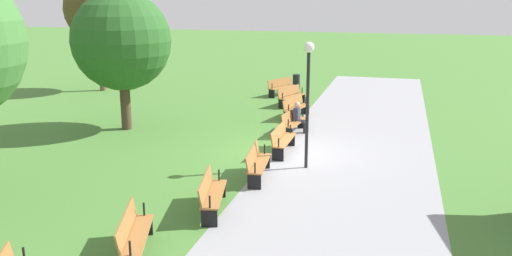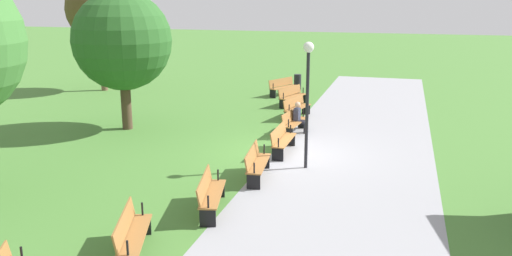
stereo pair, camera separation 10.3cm
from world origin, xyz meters
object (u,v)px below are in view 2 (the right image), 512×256
(bench_5, at_px, (256,162))
(bench_7, at_px, (131,233))
(tree_0, at_px, (99,10))
(tree_3, at_px, (122,41))
(bench_2, at_px, (296,107))
(lamp_post, at_px, (308,81))
(bench_0, at_px, (283,86))
(trash_bin, at_px, (298,83))
(bench_3, at_px, (294,121))
(bench_6, at_px, (210,193))
(bench_1, at_px, (292,96))
(person_seated, at_px, (299,116))
(bench_4, at_px, (282,139))

(bench_5, height_order, bench_7, same)
(tree_0, bearing_deg, tree_3, 37.43)
(bench_2, relative_size, lamp_post, 0.51)
(bench_0, relative_size, trash_bin, 2.13)
(bench_7, relative_size, lamp_post, 0.51)
(bench_5, bearing_deg, trash_bin, -179.69)
(bench_3, xyz_separation_m, lamp_post, (3.91, 1.20, 2.21))
(bench_6, bearing_deg, tree_3, -150.76)
(tree_0, xyz_separation_m, lamp_post, (10.14, 13.35, -1.71))
(bench_2, distance_m, trash_bin, 6.66)
(bench_5, height_order, tree_3, tree_3)
(bench_1, distance_m, lamp_post, 9.57)
(bench_0, bearing_deg, person_seated, 44.03)
(bench_5, xyz_separation_m, trash_bin, (-14.33, -1.72, -0.03))
(person_seated, relative_size, lamp_post, 0.31)
(bench_6, distance_m, lamp_post, 4.77)
(bench_6, height_order, lamp_post, lamp_post)
(bench_4, relative_size, bench_7, 0.98)
(lamp_post, bearing_deg, bench_7, -20.40)
(bench_2, height_order, trash_bin, trash_bin)
(bench_2, xyz_separation_m, bench_7, (12.88, -0.73, 0.00))
(person_seated, distance_m, lamp_post, 4.71)
(lamp_post, bearing_deg, bench_0, -163.45)
(bench_2, distance_m, tree_0, 12.87)
(bench_6, distance_m, person_seated, 8.02)
(trash_bin, bearing_deg, bench_3, 10.69)
(bench_6, xyz_separation_m, bench_7, (2.51, -0.73, 0.00))
(bench_5, relative_size, bench_6, 0.99)
(bench_0, bearing_deg, tree_3, -0.47)
(bench_1, distance_m, bench_7, 15.39)
(lamp_post, height_order, trash_bin, lamp_post)
(bench_0, height_order, bench_6, same)
(bench_5, relative_size, trash_bin, 2.17)
(bench_5, xyz_separation_m, tree_3, (-4.09, -6.51, 2.98))
(person_seated, bearing_deg, bench_4, 6.14)
(person_seated, bearing_deg, lamp_post, 20.68)
(bench_5, xyz_separation_m, bench_7, (5.09, -1.17, 0.00))
(bench_3, xyz_separation_m, trash_bin, (-9.11, -1.72, -0.03))
(tree_3, bearing_deg, trash_bin, 154.94)
(person_seated, relative_size, tree_0, 0.19)
(lamp_post, bearing_deg, bench_2, -165.76)
(bench_3, bearing_deg, person_seated, 146.09)
(bench_3, xyz_separation_m, tree_3, (1.13, -6.51, 2.98))
(bench_3, height_order, bench_5, same)
(bench_3, xyz_separation_m, person_seated, (-0.20, 0.17, 0.16))
(lamp_post, relative_size, trash_bin, 4.24)
(tree_3, bearing_deg, lamp_post, 70.19)
(bench_3, distance_m, tree_3, 7.25)
(bench_7, relative_size, tree_0, 0.32)
(bench_5, bearing_deg, bench_2, 176.71)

